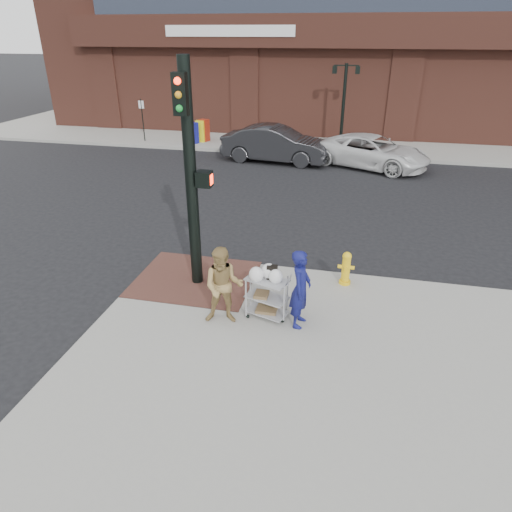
% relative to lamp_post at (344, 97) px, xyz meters
% --- Properties ---
extents(ground, '(220.00, 220.00, 0.00)m').
position_rel_lamp_post_xyz_m(ground, '(-2.00, -16.00, -2.62)').
color(ground, black).
rests_on(ground, ground).
extents(sidewalk_far, '(65.00, 36.00, 0.15)m').
position_rel_lamp_post_xyz_m(sidewalk_far, '(10.50, 16.00, -2.54)').
color(sidewalk_far, gray).
rests_on(sidewalk_far, ground).
extents(brick_curb_ramp, '(2.80, 2.40, 0.01)m').
position_rel_lamp_post_xyz_m(brick_curb_ramp, '(-2.60, -15.10, -2.46)').
color(brick_curb_ramp, '#542C27').
rests_on(brick_curb_ramp, sidewalk_near).
extents(lamp_post, '(1.32, 0.22, 4.00)m').
position_rel_lamp_post_xyz_m(lamp_post, '(0.00, 0.00, 0.00)').
color(lamp_post, black).
rests_on(lamp_post, sidewalk_far).
extents(parking_sign, '(0.05, 0.05, 2.20)m').
position_rel_lamp_post_xyz_m(parking_sign, '(-10.50, -1.00, -1.37)').
color(parking_sign, black).
rests_on(parking_sign, sidewalk_far).
extents(traffic_signal_pole, '(0.61, 0.51, 5.00)m').
position_rel_lamp_post_xyz_m(traffic_signal_pole, '(-2.48, -15.23, 0.21)').
color(traffic_signal_pole, black).
rests_on(traffic_signal_pole, sidewalk_near).
extents(woman_blue, '(0.45, 0.64, 1.65)m').
position_rel_lamp_post_xyz_m(woman_blue, '(0.12, -16.42, -1.64)').
color(woman_blue, '#111458').
rests_on(woman_blue, sidewalk_near).
extents(pedestrian_tan, '(0.90, 0.76, 1.66)m').
position_rel_lamp_post_xyz_m(pedestrian_tan, '(-1.40, -16.66, -1.64)').
color(pedestrian_tan, '#A1834C').
rests_on(pedestrian_tan, sidewalk_near).
extents(sedan_dark, '(5.14, 2.26, 1.64)m').
position_rel_lamp_post_xyz_m(sedan_dark, '(-2.82, -3.21, -1.80)').
color(sedan_dark, black).
rests_on(sedan_dark, ground).
extents(minivan_white, '(5.59, 4.21, 1.41)m').
position_rel_lamp_post_xyz_m(minivan_white, '(1.55, -3.26, -1.91)').
color(minivan_white, silver).
rests_on(minivan_white, ground).
extents(utility_cart, '(0.95, 0.71, 1.18)m').
position_rel_lamp_post_xyz_m(utility_cart, '(-0.59, -16.27, -1.93)').
color(utility_cart, '#9E9FA3').
rests_on(utility_cart, sidewalk_near).
extents(fire_hydrant, '(0.39, 0.27, 0.82)m').
position_rel_lamp_post_xyz_m(fire_hydrant, '(0.95, -14.53, -2.05)').
color(fire_hydrant, yellow).
rests_on(fire_hydrant, sidewalk_near).
extents(newsbox_red, '(0.58, 0.55, 1.14)m').
position_rel_lamp_post_xyz_m(newsbox_red, '(-7.31, -0.31, -1.90)').
color(newsbox_red, '#9F2412').
rests_on(newsbox_red, sidewalk_far).
extents(newsbox_yellow, '(0.49, 0.45, 1.12)m').
position_rel_lamp_post_xyz_m(newsbox_yellow, '(-7.42, -0.48, -1.91)').
color(newsbox_yellow, yellow).
rests_on(newsbox_yellow, sidewalk_far).
extents(newsbox_blue, '(0.57, 0.55, 1.08)m').
position_rel_lamp_post_xyz_m(newsbox_blue, '(-7.69, -0.98, -1.93)').
color(newsbox_blue, navy).
rests_on(newsbox_blue, sidewalk_far).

